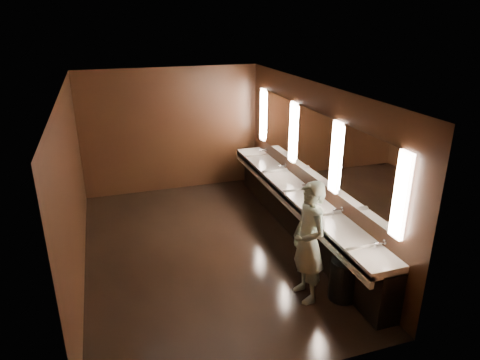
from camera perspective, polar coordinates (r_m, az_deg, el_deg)
floor at (r=7.62m, az=-4.69°, el=-9.24°), size 6.00×6.00×0.00m
ceiling at (r=6.65m, az=-5.42°, el=12.03°), size 4.00×6.00×0.02m
wall_back at (r=9.83m, az=-9.09°, el=6.53°), size 4.00×0.02×2.80m
wall_front at (r=4.44m, az=4.15°, el=-12.40°), size 4.00×0.02×2.80m
wall_left at (r=6.88m, az=-21.45°, el=-1.19°), size 0.02×6.00×2.80m
wall_right at (r=7.67m, az=9.66°, el=2.29°), size 0.02×6.00×2.80m
sink_counter at (r=7.92m, az=7.93°, el=-4.05°), size 0.55×5.40×1.01m
mirror_band at (r=7.56m, az=9.69°, el=4.78°), size 0.06×5.03×1.15m
person at (r=6.07m, az=9.14°, el=-8.21°), size 0.45×0.67×1.79m
trash_bin at (r=6.46m, az=13.61°, el=-12.76°), size 0.51×0.51×0.62m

